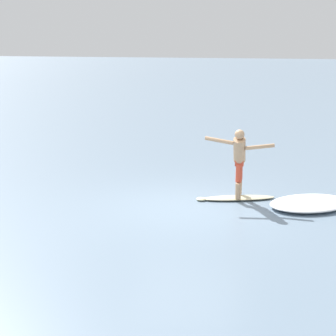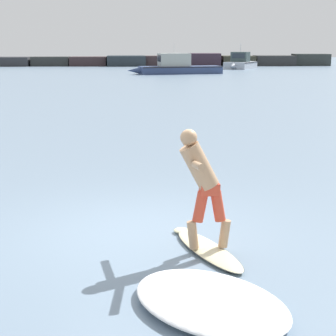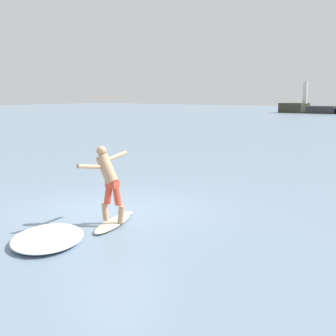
{
  "view_description": "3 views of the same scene",
  "coord_description": "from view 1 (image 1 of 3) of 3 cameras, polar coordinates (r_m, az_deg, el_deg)",
  "views": [
    {
      "loc": [
        -12.01,
        -2.76,
        3.78
      ],
      "look_at": [
        1.2,
        0.82,
        0.62
      ],
      "focal_mm": 60.0,
      "sensor_mm": 36.0,
      "label": 1
    },
    {
      "loc": [
        0.1,
        -8.33,
        2.87
      ],
      "look_at": [
        0.45,
        0.3,
        0.93
      ],
      "focal_mm": 60.0,
      "sensor_mm": 36.0,
      "label": 2
    },
    {
      "loc": [
        8.02,
        -8.29,
        2.88
      ],
      "look_at": [
        1.43,
        0.41,
        1.15
      ],
      "focal_mm": 50.0,
      "sensor_mm": 36.0,
      "label": 3
    }
  ],
  "objects": [
    {
      "name": "wave_foam_at_tail",
      "position": [
        13.32,
        14.21,
        -3.48
      ],
      "size": [
        2.29,
        2.4,
        0.18
      ],
      "color": "white",
      "rests_on": "ground"
    },
    {
      "name": "surfer",
      "position": [
        13.25,
        7.26,
        1.11
      ],
      "size": [
        0.74,
        1.61,
        1.67
      ],
      "color": "tan",
      "rests_on": "surfboard"
    },
    {
      "name": "ground_plane",
      "position": [
        12.88,
        2.14,
        -4.04
      ],
      "size": [
        200.0,
        200.0,
        0.0
      ],
      "primitive_type": "plane",
      "color": "slate"
    },
    {
      "name": "surfboard",
      "position": [
        13.6,
        7.04,
        -3.04
      ],
      "size": [
        1.06,
        1.92,
        0.21
      ],
      "color": "beige",
      "rests_on": "ground"
    }
  ]
}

